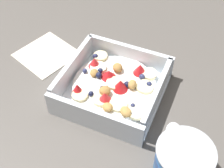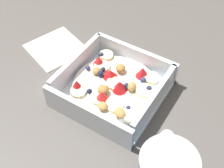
{
  "view_description": "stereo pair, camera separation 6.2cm",
  "coord_description": "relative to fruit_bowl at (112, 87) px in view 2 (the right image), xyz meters",
  "views": [
    {
      "loc": [
        -0.16,
        0.38,
        0.49
      ],
      "look_at": [
        0.0,
        0.0,
        0.03
      ],
      "focal_mm": 48.34,
      "sensor_mm": 36.0,
      "label": 1
    },
    {
      "loc": [
        -0.22,
        0.35,
        0.49
      ],
      "look_at": [
        0.0,
        0.0,
        0.03
      ],
      "focal_mm": 48.34,
      "sensor_mm": 36.0,
      "label": 2
    }
  ],
  "objects": [
    {
      "name": "folded_napkin",
      "position": [
        0.19,
        -0.05,
        -0.02
      ],
      "size": [
        0.15,
        0.15,
        0.01
      ],
      "primitive_type": "cube",
      "rotation": [
        0.0,
        0.0,
        -0.34
      ],
      "color": "silver",
      "rests_on": "ground"
    },
    {
      "name": "ground_plane",
      "position": [
        -0.0,
        -0.0,
        -0.02
      ],
      "size": [
        2.4,
        2.4,
        0.0
      ],
      "primitive_type": "plane",
      "color": "#56514C"
    },
    {
      "name": "fruit_bowl",
      "position": [
        0.0,
        0.0,
        0.0
      ],
      "size": [
        0.2,
        0.2,
        0.06
      ],
      "color": "white",
      "rests_on": "ground"
    },
    {
      "name": "spoon",
      "position": [
        -0.15,
        0.07,
        -0.02
      ],
      "size": [
        0.07,
        0.17,
        0.01
      ],
      "color": "silver",
      "rests_on": "ground"
    }
  ]
}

